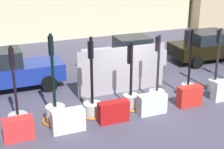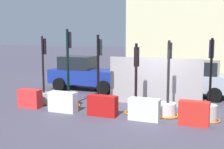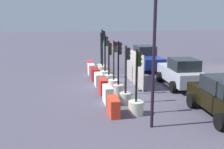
# 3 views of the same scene
# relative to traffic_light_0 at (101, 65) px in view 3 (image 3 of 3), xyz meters

# --- Properties ---
(ground_plane) EXTENTS (120.00, 120.00, 0.00)m
(ground_plane) POSITION_rel_traffic_light_0_xyz_m (4.92, 0.08, -0.43)
(ground_plane) COLOR #494556
(traffic_light_0) EXTENTS (0.86, 0.86, 2.98)m
(traffic_light_0) POSITION_rel_traffic_light_0_xyz_m (0.00, 0.00, 0.00)
(traffic_light_0) COLOR #AAAFA6
(traffic_light_0) RESTS_ON ground_plane
(traffic_light_1) EXTENTS (1.00, 1.00, 3.27)m
(traffic_light_1) POSITION_rel_traffic_light_0_xyz_m (1.31, -0.09, 0.04)
(traffic_light_1) COLOR beige
(traffic_light_1) RESTS_ON ground_plane
(traffic_light_2) EXTENTS (0.94, 0.94, 3.03)m
(traffic_light_2) POSITION_rel_traffic_light_0_xyz_m (2.72, -0.13, 0.03)
(traffic_light_2) COLOR beige
(traffic_light_2) RESTS_ON ground_plane
(traffic_light_3) EXTENTS (0.87, 0.87, 2.71)m
(traffic_light_3) POSITION_rel_traffic_light_0_xyz_m (4.30, -0.14, 0.05)
(traffic_light_3) COLOR #B0AFA1
(traffic_light_3) RESTS_ON ground_plane
(traffic_light_4) EXTENTS (0.87, 0.87, 2.83)m
(traffic_light_4) POSITION_rel_traffic_light_0_xyz_m (5.53, -0.07, 0.01)
(traffic_light_4) COLOR silver
(traffic_light_4) RESTS_ON ground_plane
(traffic_light_5) EXTENTS (0.79, 0.79, 2.92)m
(traffic_light_5) POSITION_rel_traffic_light_0_xyz_m (7.00, -0.11, 0.07)
(traffic_light_5) COLOR #B8B0A4
(traffic_light_5) RESTS_ON ground_plane
(traffic_light_6) EXTENTS (0.58, 0.58, 2.85)m
(traffic_light_6) POSITION_rel_traffic_light_0_xyz_m (8.46, -0.06, 0.15)
(traffic_light_6) COLOR #B2B7AC
(traffic_light_6) RESTS_ON ground_plane
(traffic_light_7) EXTENTS (0.67, 0.67, 2.85)m
(traffic_light_7) POSITION_rel_traffic_light_0_xyz_m (9.99, 0.04, 0.09)
(traffic_light_7) COLOR beige
(traffic_light_7) RESTS_ON ground_plane
(construction_barrier_0) EXTENTS (0.99, 0.43, 0.77)m
(construction_barrier_0) POSITION_rel_traffic_light_0_xyz_m (-0.10, -0.87, -0.04)
(construction_barrier_0) COLOR red
(construction_barrier_0) RESTS_ON ground_plane
(construction_barrier_1) EXTENTS (1.14, 0.44, 0.80)m
(construction_barrier_1) POSITION_rel_traffic_light_0_xyz_m (1.55, -0.97, -0.03)
(construction_barrier_1) COLOR silver
(construction_barrier_1) RESTS_ON ground_plane
(construction_barrier_2) EXTENTS (1.13, 0.40, 0.78)m
(construction_barrier_2) POSITION_rel_traffic_light_0_xyz_m (3.24, -0.93, -0.04)
(construction_barrier_2) COLOR #B41413
(construction_barrier_2) RESTS_ON ground_plane
(construction_barrier_3) EXTENTS (1.11, 0.44, 0.78)m
(construction_barrier_3) POSITION_rel_traffic_light_0_xyz_m (4.85, -0.89, -0.04)
(construction_barrier_3) COLOR silver
(construction_barrier_3) RESTS_ON ground_plane
(construction_barrier_4) EXTENTS (1.00, 0.40, 0.84)m
(construction_barrier_4) POSITION_rel_traffic_light_0_xyz_m (6.56, -0.88, -0.01)
(construction_barrier_4) COLOR red
(construction_barrier_4) RESTS_ON ground_plane
(construction_barrier_5) EXTENTS (1.11, 0.39, 0.86)m
(construction_barrier_5) POSITION_rel_traffic_light_0_xyz_m (8.27, -0.91, 0.00)
(construction_barrier_5) COLOR silver
(construction_barrier_5) RESTS_ON ground_plane
(construction_barrier_6) EXTENTS (1.14, 0.41, 0.78)m
(construction_barrier_6) POSITION_rel_traffic_light_0_xyz_m (9.94, -0.96, -0.04)
(construction_barrier_6) COLOR red
(construction_barrier_6) RESTS_ON ground_plane
(car_silver_hatchback) EXTENTS (4.21, 2.21, 1.77)m
(car_silver_hatchback) POSITION_rel_traffic_light_0_xyz_m (5.95, 3.96, 0.43)
(car_silver_hatchback) COLOR #A7ADBE
(car_silver_hatchback) RESTS_ON ground_plane
(car_blue_estate) EXTENTS (4.23, 2.04, 1.85)m
(car_blue_estate) POSITION_rel_traffic_light_0_xyz_m (0.25, 3.62, 0.47)
(car_blue_estate) COLOR navy
(car_blue_estate) RESTS_ON ground_plane
(street_lamp_post) EXTENTS (0.36, 0.36, 7.19)m
(street_lamp_post) POSITION_rel_traffic_light_0_xyz_m (11.48, 0.25, 4.10)
(street_lamp_post) COLOR black
(street_lamp_post) RESTS_ON ground_plane
(site_fence_panel) EXTENTS (4.04, 0.50, 2.07)m
(site_fence_panel) POSITION_rel_traffic_light_0_xyz_m (4.65, 1.41, 0.56)
(site_fence_panel) COLOR #9F9899
(site_fence_panel) RESTS_ON ground_plane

